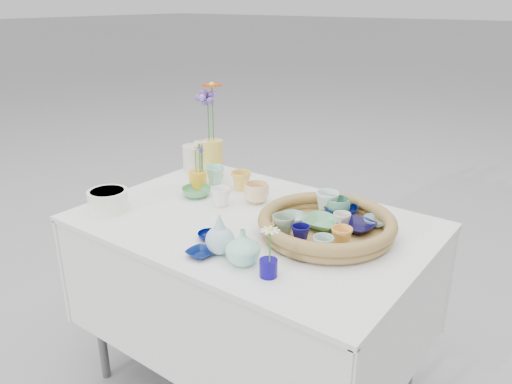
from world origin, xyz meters
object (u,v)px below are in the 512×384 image
Objects in this scene: wicker_tray at (327,225)px; bud_vase_seafoam at (243,247)px; display_table at (253,384)px; tall_vase_yellow at (213,158)px.

wicker_tray is 0.34m from bud_vase_seafoam.
tall_vase_yellow reaches higher than display_table.
display_table is 2.66× the size of wicker_tray.
wicker_tray is 4.18× the size of bud_vase_seafoam.
tall_vase_yellow is (-0.61, 0.56, 0.03)m from bud_vase_seafoam.
display_table is 7.45× the size of tall_vase_yellow.
wicker_tray is 0.76m from tall_vase_yellow.
bud_vase_seafoam is at bearing -109.05° from wicker_tray.
display_table is 1.00m from tall_vase_yellow.
tall_vase_yellow is (-0.44, 0.28, 0.85)m from display_table.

